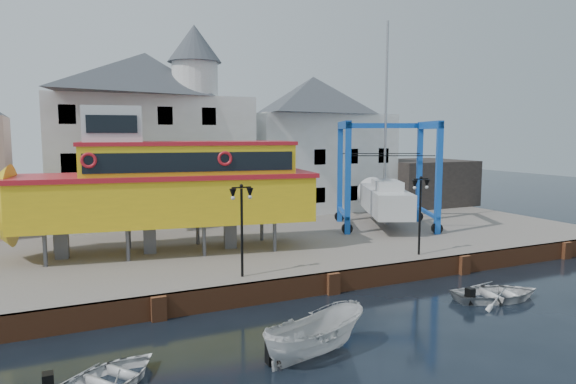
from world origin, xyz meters
name	(u,v)px	position (x,y,z in m)	size (l,w,h in m)	color
ground	(332,294)	(0.00, 0.00, 0.00)	(140.00, 140.00, 0.00)	black
hardstanding	(248,239)	(0.00, 11.00, 0.50)	(44.00, 22.00, 1.00)	slate
quay_wall	(331,283)	(0.00, 0.10, 0.50)	(44.00, 0.47, 1.00)	brown
building_white_main	(150,135)	(-4.87, 18.39, 7.34)	(14.00, 8.30, 14.00)	silver
building_white_right	(313,143)	(9.00, 19.00, 6.60)	(12.00, 8.00, 11.20)	silver
shed_dark	(420,182)	(19.00, 17.00, 3.00)	(8.00, 7.00, 4.00)	black
lamp_post_left	(242,207)	(-4.00, 1.20, 4.17)	(1.12, 0.32, 4.20)	black
lamp_post_right	(420,195)	(6.00, 1.20, 4.17)	(1.12, 0.32, 4.20)	black
tour_boat	(149,185)	(-6.90, 7.64, 4.68)	(18.34, 6.97, 7.80)	#59595E
travel_lift	(383,192)	(9.45, 9.31, 3.32)	(8.00, 9.34, 13.91)	#0D50A5
motorboat_a	(315,356)	(-3.91, -5.59, 0.00)	(1.59, 4.23, 1.63)	silver
motorboat_b	(496,300)	(6.24, -3.89, 0.00)	(2.88, 4.04, 0.84)	silver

